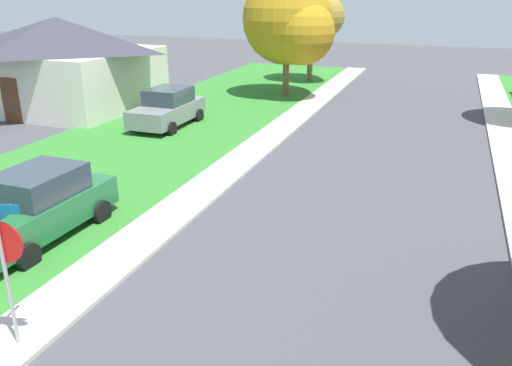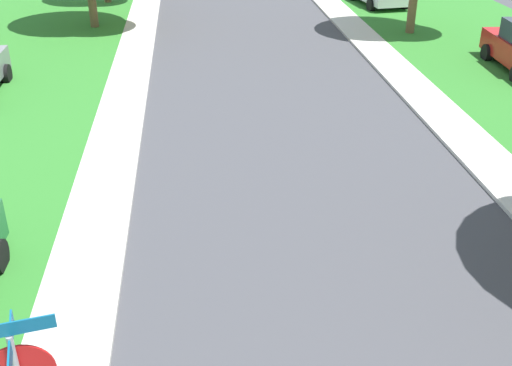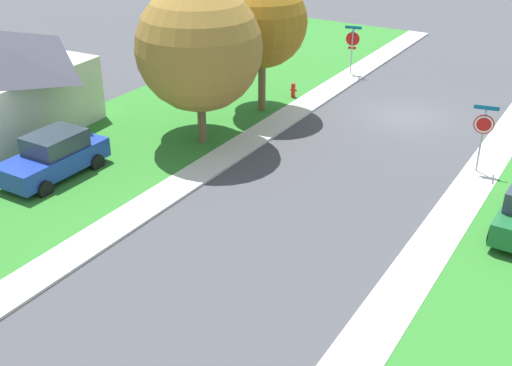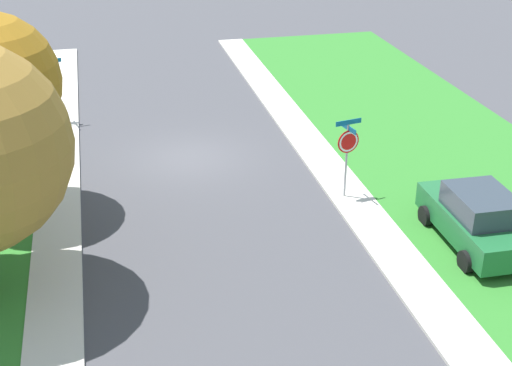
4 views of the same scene
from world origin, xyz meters
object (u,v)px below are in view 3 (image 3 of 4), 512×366
object	(u,v)px
car_blue_kerbside_mid	(54,156)
tree_sidewalk_far	(259,24)
stop_sign_near_corner	(352,42)
tree_corner_large	(196,50)
stop_sign_far_corner	(483,128)
fire_hydrant	(293,90)

from	to	relation	value
car_blue_kerbside_mid	tree_sidewalk_far	world-z (taller)	tree_sidewalk_far
stop_sign_near_corner	tree_sidewalk_far	distance (m)	7.93
stop_sign_near_corner	tree_corner_large	distance (m)	12.37
stop_sign_near_corner	tree_sidewalk_far	xyz separation A→B (m)	(1.54, 7.43, 2.29)
stop_sign_far_corner	tree_corner_large	world-z (taller)	tree_corner_large
stop_sign_near_corner	tree_sidewalk_far	world-z (taller)	tree_sidewalk_far
fire_hydrant	tree_corner_large	bearing A→B (deg)	82.68
stop_sign_far_corner	tree_sidewalk_far	distance (m)	11.25
car_blue_kerbside_mid	tree_corner_large	distance (m)	7.07
fire_hydrant	stop_sign_near_corner	bearing A→B (deg)	-99.73
stop_sign_near_corner	tree_corner_large	bearing A→B (deg)	81.64
tree_sidewalk_far	fire_hydrant	xyz separation A→B (m)	(-0.65, -2.27, -3.72)
car_blue_kerbside_mid	stop_sign_far_corner	bearing A→B (deg)	-147.61
car_blue_kerbside_mid	fire_hydrant	world-z (taller)	car_blue_kerbside_mid
stop_sign_near_corner	fire_hydrant	size ratio (longest dim) A/B	3.34
tree_corner_large	stop_sign_far_corner	bearing A→B (deg)	-165.21
stop_sign_near_corner	tree_corner_large	xyz separation A→B (m)	(1.77, 12.06, 2.12)
stop_sign_far_corner	tree_corner_large	xyz separation A→B (m)	(11.12, 2.93, 2.11)
stop_sign_far_corner	fire_hydrant	bearing A→B (deg)	-21.17
tree_corner_large	tree_sidewalk_far	bearing A→B (deg)	-92.92
stop_sign_far_corner	tree_sidewalk_far	world-z (taller)	tree_sidewalk_far
tree_corner_large	car_blue_kerbside_mid	bearing A→B (deg)	65.62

